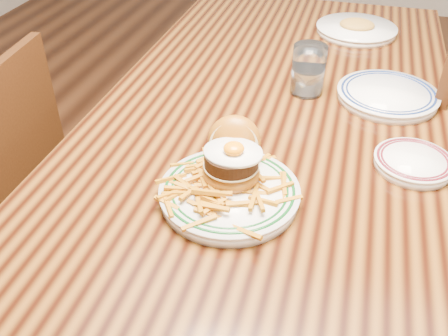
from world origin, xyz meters
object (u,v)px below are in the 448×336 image
(chair_left, at_px, (0,177))
(main_plate, at_px, (230,179))
(table, at_px, (276,132))
(side_plate, at_px, (414,162))

(chair_left, height_order, main_plate, main_plate)
(table, height_order, chair_left, chair_left)
(table, bearing_deg, chair_left, -171.38)
(table, bearing_deg, main_plate, -93.45)
(table, height_order, side_plate, side_plate)
(main_plate, height_order, side_plate, main_plate)
(table, bearing_deg, side_plate, -32.22)
(table, height_order, main_plate, main_plate)
(table, distance_m, side_plate, 0.38)
(chair_left, bearing_deg, table, 2.97)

